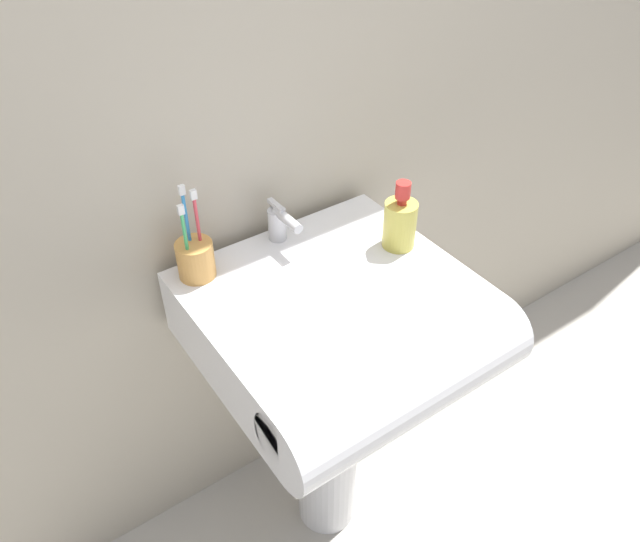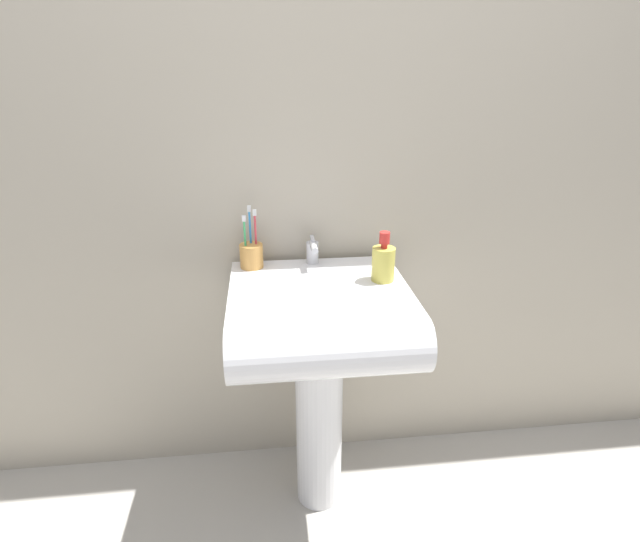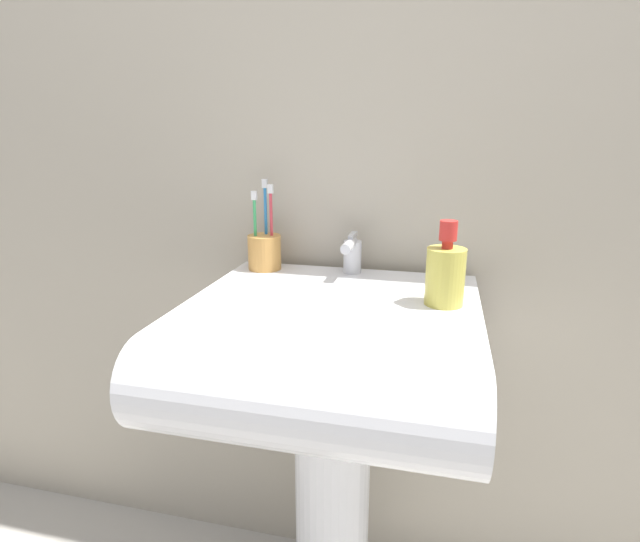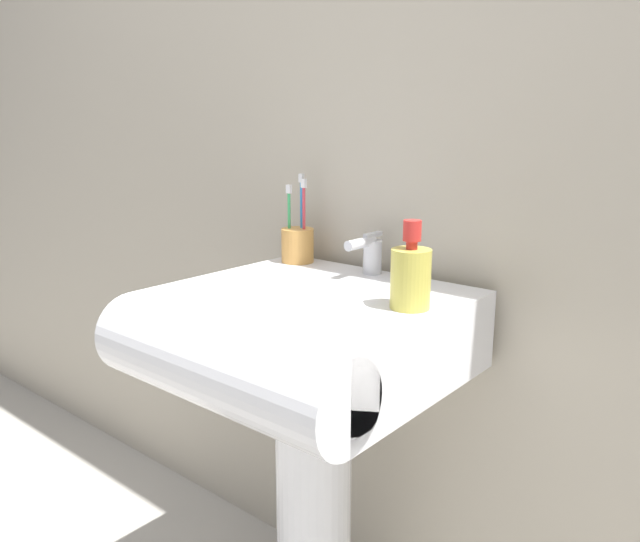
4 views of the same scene
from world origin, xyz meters
The scene contains 6 objects.
wall_back centered at (0.00, 0.28, 1.20)m, with size 5.00×0.05×2.40m, color #B7AD99.
sink_pedestal centered at (0.00, 0.00, 0.34)m, with size 0.16×0.16×0.68m, color white.
sink_basin centered at (0.00, -0.06, 0.76)m, with size 0.54×0.55×0.16m.
faucet centered at (0.00, 0.19, 0.88)m, with size 0.04×0.12×0.09m.
toothbrush_cup centered at (-0.20, 0.18, 0.88)m, with size 0.08×0.08×0.21m.
soap_bottle centered at (0.20, 0.03, 0.90)m, with size 0.07×0.07×0.16m.
Camera 4 is at (0.76, -0.89, 1.16)m, focal length 35.00 mm.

